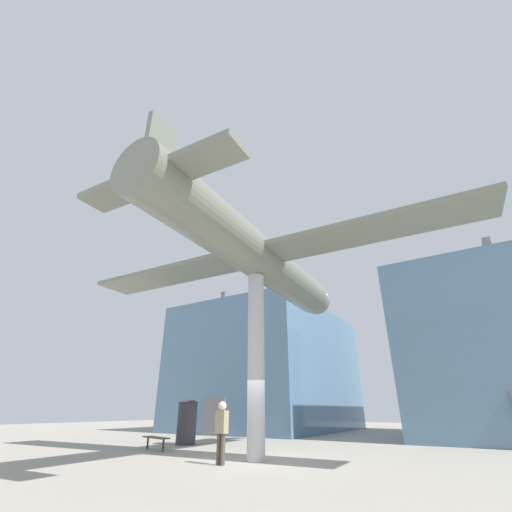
% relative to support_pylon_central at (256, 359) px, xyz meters
% --- Properties ---
extents(ground_plane, '(80.00, 80.00, 0.00)m').
position_rel_support_pylon_central_xyz_m(ground_plane, '(0.00, 0.00, -3.25)').
color(ground_plane, gray).
extents(glass_pavilion_left, '(11.21, 15.15, 9.85)m').
position_rel_support_pylon_central_xyz_m(glass_pavilion_left, '(-8.63, 16.14, 1.39)').
color(glass_pavilion_left, slate).
rests_on(glass_pavilion_left, ground_plane).
extents(glass_pavilion_right, '(11.21, 15.15, 9.85)m').
position_rel_support_pylon_central_xyz_m(glass_pavilion_right, '(8.63, 16.14, 1.39)').
color(glass_pavilion_right, slate).
rests_on(glass_pavilion_right, ground_plane).
extents(support_pylon_central, '(0.62, 0.62, 6.49)m').
position_rel_support_pylon_central_xyz_m(support_pylon_central, '(0.00, 0.00, 0.00)').
color(support_pylon_central, '#B7B7BC').
rests_on(support_pylon_central, ground_plane).
extents(suspended_airplane, '(17.32, 14.56, 3.04)m').
position_rel_support_pylon_central_xyz_m(suspended_airplane, '(-0.01, 0.14, 4.14)').
color(suspended_airplane, slate).
rests_on(suspended_airplane, support_pylon_central).
extents(visitor_person, '(0.43, 0.27, 1.80)m').
position_rel_support_pylon_central_xyz_m(visitor_person, '(-0.49, -1.28, -2.20)').
color(visitor_person, '#4C4238').
rests_on(visitor_person, ground_plane).
extents(plaza_bench, '(1.82, 0.89, 0.50)m').
position_rel_support_pylon_central_xyz_m(plaza_bench, '(-5.38, 0.61, -2.81)').
color(plaza_bench, brown).
rests_on(plaza_bench, ground_plane).
extents(info_kiosk, '(1.08, 1.08, 2.11)m').
position_rel_support_pylon_central_xyz_m(info_kiosk, '(-5.95, 3.09, -2.16)').
color(info_kiosk, '#333338').
rests_on(info_kiosk, ground_plane).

